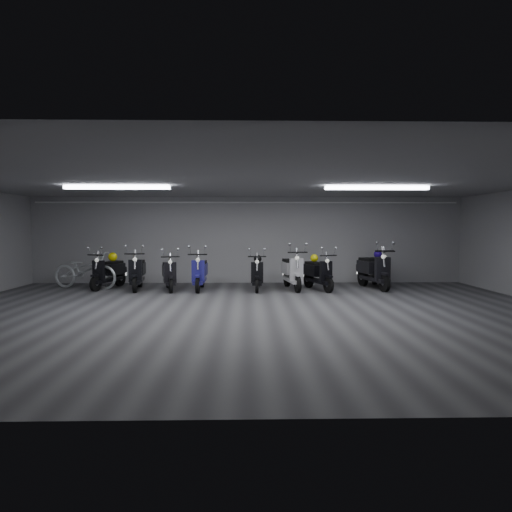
{
  "coord_description": "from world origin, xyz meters",
  "views": [
    {
      "loc": [
        -0.01,
        -8.96,
        1.84
      ],
      "look_at": [
        0.22,
        2.5,
        1.05
      ],
      "focal_mm": 30.0,
      "sensor_mm": 36.0,
      "label": 1
    }
  ],
  "objects_px": {
    "scooter_6": "(292,266)",
    "scooter_8": "(373,265)",
    "scooter_4": "(200,267)",
    "bicycle": "(85,266)",
    "scooter_0": "(108,267)",
    "scooter_5": "(258,269)",
    "scooter_7": "(318,268)",
    "helmet_0": "(113,257)",
    "scooter_1": "(137,267)",
    "helmet_2": "(378,254)",
    "helmet_3": "(258,259)",
    "helmet_1": "(314,258)",
    "scooter_9": "(380,264)",
    "scooter_3": "(169,269)"
  },
  "relations": [
    {
      "from": "scooter_1",
      "to": "bicycle",
      "type": "xyz_separation_m",
      "value": [
        -1.63,
        0.29,
        -0.01
      ]
    },
    {
      "from": "scooter_0",
      "to": "helmet_1",
      "type": "distance_m",
      "value": 6.1
    },
    {
      "from": "scooter_3",
      "to": "scooter_6",
      "type": "distance_m",
      "value": 3.57
    },
    {
      "from": "scooter_7",
      "to": "helmet_0",
      "type": "bearing_deg",
      "value": 154.14
    },
    {
      "from": "scooter_9",
      "to": "helmet_0",
      "type": "bearing_deg",
      "value": -176.79
    },
    {
      "from": "scooter_3",
      "to": "scooter_8",
      "type": "distance_m",
      "value": 5.99
    },
    {
      "from": "scooter_5",
      "to": "scooter_8",
      "type": "distance_m",
      "value": 3.43
    },
    {
      "from": "scooter_5",
      "to": "scooter_9",
      "type": "xyz_separation_m",
      "value": [
        3.72,
        0.54,
        0.07
      ]
    },
    {
      "from": "helmet_1",
      "to": "scooter_9",
      "type": "bearing_deg",
      "value": 9.32
    },
    {
      "from": "helmet_0",
      "to": "helmet_1",
      "type": "bearing_deg",
      "value": -3.89
    },
    {
      "from": "scooter_1",
      "to": "scooter_4",
      "type": "distance_m",
      "value": 1.83
    },
    {
      "from": "scooter_5",
      "to": "helmet_0",
      "type": "height_order",
      "value": "scooter_5"
    },
    {
      "from": "scooter_5",
      "to": "helmet_2",
      "type": "bearing_deg",
      "value": 14.9
    },
    {
      "from": "scooter_0",
      "to": "bicycle",
      "type": "height_order",
      "value": "bicycle"
    },
    {
      "from": "scooter_3",
      "to": "scooter_6",
      "type": "relative_size",
      "value": 0.9
    },
    {
      "from": "scooter_3",
      "to": "helmet_2",
      "type": "relative_size",
      "value": 6.8
    },
    {
      "from": "scooter_0",
      "to": "helmet_0",
      "type": "xyz_separation_m",
      "value": [
        0.07,
        0.23,
        0.29
      ]
    },
    {
      "from": "scooter_1",
      "to": "helmet_1",
      "type": "bearing_deg",
      "value": -6.89
    },
    {
      "from": "scooter_5",
      "to": "helmet_1",
      "type": "distance_m",
      "value": 1.71
    },
    {
      "from": "scooter_4",
      "to": "helmet_2",
      "type": "distance_m",
      "value": 5.47
    },
    {
      "from": "scooter_7",
      "to": "bicycle",
      "type": "bearing_deg",
      "value": 156.23
    },
    {
      "from": "scooter_1",
      "to": "helmet_0",
      "type": "height_order",
      "value": "scooter_1"
    },
    {
      "from": "scooter_1",
      "to": "helmet_3",
      "type": "relative_size",
      "value": 7.86
    },
    {
      "from": "scooter_9",
      "to": "bicycle",
      "type": "bearing_deg",
      "value": -175.63
    },
    {
      "from": "scooter_6",
      "to": "helmet_0",
      "type": "distance_m",
      "value": 5.39
    },
    {
      "from": "scooter_4",
      "to": "helmet_0",
      "type": "bearing_deg",
      "value": 168.25
    },
    {
      "from": "scooter_4",
      "to": "bicycle",
      "type": "relative_size",
      "value": 0.87
    },
    {
      "from": "scooter_6",
      "to": "scooter_8",
      "type": "relative_size",
      "value": 0.97
    },
    {
      "from": "scooter_1",
      "to": "bicycle",
      "type": "height_order",
      "value": "scooter_1"
    },
    {
      "from": "scooter_1",
      "to": "scooter_6",
      "type": "xyz_separation_m",
      "value": [
        4.51,
        -0.03,
        0.02
      ]
    },
    {
      "from": "scooter_3",
      "to": "scooter_4",
      "type": "relative_size",
      "value": 0.94
    },
    {
      "from": "bicycle",
      "to": "helmet_3",
      "type": "bearing_deg",
      "value": -77.26
    },
    {
      "from": "scooter_3",
      "to": "helmet_1",
      "type": "relative_size",
      "value": 7.32
    },
    {
      "from": "scooter_9",
      "to": "helmet_2",
      "type": "bearing_deg",
      "value": 90.0
    },
    {
      "from": "scooter_4",
      "to": "scooter_1",
      "type": "bearing_deg",
      "value": 177.22
    },
    {
      "from": "scooter_3",
      "to": "scooter_5",
      "type": "xyz_separation_m",
      "value": [
        2.56,
        -0.02,
        0.0
      ]
    },
    {
      "from": "scooter_6",
      "to": "scooter_8",
      "type": "distance_m",
      "value": 2.41
    },
    {
      "from": "scooter_6",
      "to": "scooter_9",
      "type": "bearing_deg",
      "value": 0.39
    },
    {
      "from": "scooter_0",
      "to": "helmet_3",
      "type": "bearing_deg",
      "value": 16.04
    },
    {
      "from": "scooter_3",
      "to": "bicycle",
      "type": "distance_m",
      "value": 2.6
    },
    {
      "from": "scooter_0",
      "to": "helmet_3",
      "type": "height_order",
      "value": "scooter_0"
    },
    {
      "from": "scooter_0",
      "to": "scooter_5",
      "type": "height_order",
      "value": "scooter_0"
    },
    {
      "from": "scooter_4",
      "to": "scooter_5",
      "type": "relative_size",
      "value": 1.06
    },
    {
      "from": "scooter_0",
      "to": "helmet_2",
      "type": "xyz_separation_m",
      "value": [
        8.16,
        0.42,
        0.35
      ]
    },
    {
      "from": "scooter_4",
      "to": "bicycle",
      "type": "distance_m",
      "value": 3.47
    },
    {
      "from": "helmet_1",
      "to": "helmet_0",
      "type": "bearing_deg",
      "value": 176.11
    },
    {
      "from": "scooter_3",
      "to": "bicycle",
      "type": "bearing_deg",
      "value": 155.93
    },
    {
      "from": "helmet_2",
      "to": "helmet_3",
      "type": "xyz_separation_m",
      "value": [
        -3.73,
        -0.57,
        -0.1
      ]
    },
    {
      "from": "scooter_0",
      "to": "scooter_1",
      "type": "distance_m",
      "value": 0.96
    },
    {
      "from": "scooter_0",
      "to": "scooter_8",
      "type": "relative_size",
      "value": 0.89
    }
  ]
}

